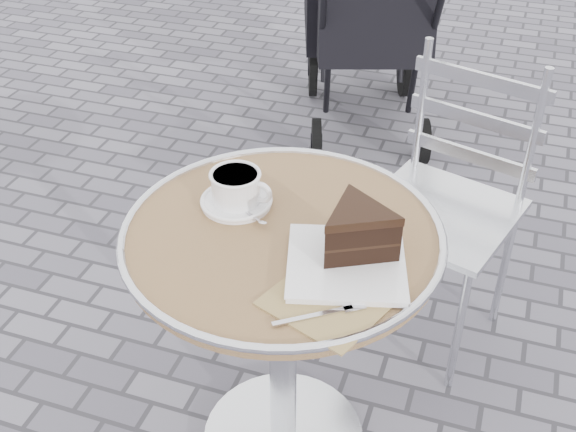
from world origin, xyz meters
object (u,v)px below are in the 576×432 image
(cafe_table, at_px, (283,288))
(cappuccino_set, at_px, (237,191))
(bistro_chair, at_px, (458,172))
(baby_stroller, at_px, (368,15))
(cake_plate_set, at_px, (355,239))

(cafe_table, height_order, cappuccino_set, cappuccino_set)
(cafe_table, bearing_deg, bistro_chair, 64.41)
(bistro_chair, xyz_separation_m, baby_stroller, (-0.57, 1.26, -0.04))
(cake_plate_set, relative_size, baby_stroller, 0.32)
(cafe_table, height_order, bistro_chair, bistro_chair)
(cappuccino_set, xyz_separation_m, cake_plate_set, (0.31, -0.12, 0.02))
(cappuccino_set, bearing_deg, cake_plate_set, -19.27)
(cafe_table, distance_m, cake_plate_set, 0.29)
(cake_plate_set, distance_m, bistro_chair, 0.75)
(cafe_table, xyz_separation_m, cappuccino_set, (-0.13, 0.07, 0.20))
(cafe_table, relative_size, cake_plate_set, 1.92)
(cafe_table, bearing_deg, cake_plate_set, -15.48)
(cappuccino_set, height_order, baby_stroller, baby_stroller)
(cake_plate_set, distance_m, baby_stroller, 2.03)
(cappuccino_set, distance_m, bistro_chair, 0.77)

